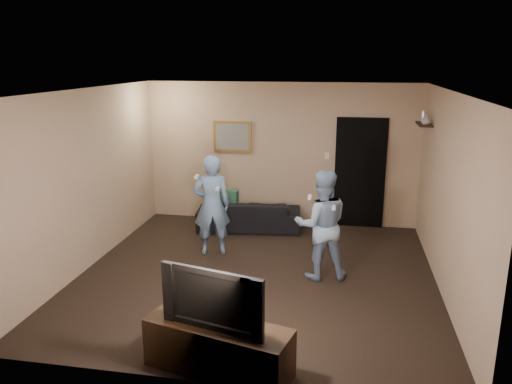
% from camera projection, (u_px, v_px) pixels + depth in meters
% --- Properties ---
extents(ground, '(5.00, 5.00, 0.00)m').
position_uv_depth(ground, '(257.00, 275.00, 7.15)').
color(ground, black).
rests_on(ground, ground).
extents(ceiling, '(5.00, 5.00, 0.04)m').
position_uv_depth(ceiling, '(257.00, 91.00, 6.48)').
color(ceiling, silver).
rests_on(ceiling, wall_back).
extents(wall_back, '(5.00, 0.04, 2.60)m').
position_uv_depth(wall_back, '(281.00, 154.00, 9.19)').
color(wall_back, tan).
rests_on(wall_back, ground).
extents(wall_front, '(5.00, 0.04, 2.60)m').
position_uv_depth(wall_front, '(207.00, 256.00, 4.44)').
color(wall_front, tan).
rests_on(wall_front, ground).
extents(wall_left, '(0.04, 5.00, 2.60)m').
position_uv_depth(wall_left, '(88.00, 180.00, 7.25)').
color(wall_left, tan).
rests_on(wall_left, ground).
extents(wall_right, '(0.04, 5.00, 2.60)m').
position_uv_depth(wall_right, '(448.00, 196.00, 6.39)').
color(wall_right, tan).
rests_on(wall_right, ground).
extents(sofa, '(1.91, 0.93, 0.54)m').
position_uv_depth(sofa, '(249.00, 215.00, 9.02)').
color(sofa, black).
rests_on(sofa, ground).
extents(throw_pillow, '(0.47, 0.17, 0.46)m').
position_uv_depth(throw_pillow, '(225.00, 202.00, 9.04)').
color(throw_pillow, '#184938').
rests_on(throw_pillow, sofa).
extents(painting_frame, '(0.72, 0.05, 0.57)m').
position_uv_depth(painting_frame, '(233.00, 137.00, 9.24)').
color(painting_frame, olive).
rests_on(painting_frame, wall_back).
extents(painting_canvas, '(0.62, 0.01, 0.47)m').
position_uv_depth(painting_canvas, '(232.00, 137.00, 9.22)').
color(painting_canvas, slate).
rests_on(painting_canvas, painting_frame).
extents(doorway, '(0.90, 0.06, 2.00)m').
position_uv_depth(doorway, '(360.00, 173.00, 8.99)').
color(doorway, black).
rests_on(doorway, ground).
extents(light_switch, '(0.08, 0.02, 0.12)m').
position_uv_depth(light_switch, '(327.00, 156.00, 9.02)').
color(light_switch, silver).
rests_on(light_switch, wall_back).
extents(wall_shelf, '(0.20, 0.60, 0.03)m').
position_uv_depth(wall_shelf, '(424.00, 124.00, 7.94)').
color(wall_shelf, black).
rests_on(wall_shelf, wall_right).
extents(shelf_vase, '(0.18, 0.18, 0.16)m').
position_uv_depth(shelf_vase, '(426.00, 119.00, 7.76)').
color(shelf_vase, '#AEAEB3').
rests_on(shelf_vase, wall_shelf).
extents(shelf_figurine, '(0.06, 0.06, 0.18)m').
position_uv_depth(shelf_figurine, '(423.00, 116.00, 8.07)').
color(shelf_figurine, silver).
rests_on(shelf_figurine, wall_shelf).
extents(tv_console, '(1.53, 0.82, 0.52)m').
position_uv_depth(tv_console, '(218.00, 348.00, 4.89)').
color(tv_console, black).
rests_on(tv_console, ground).
extents(television, '(1.07, 0.40, 0.61)m').
position_uv_depth(television, '(217.00, 296.00, 4.75)').
color(television, black).
rests_on(television, tv_console).
extents(wii_player_left, '(0.66, 0.56, 1.58)m').
position_uv_depth(wii_player_left, '(212.00, 205.00, 7.77)').
color(wii_player_left, '#6C8FBB').
rests_on(wii_player_left, ground).
extents(wii_player_right, '(0.86, 0.74, 1.55)m').
position_uv_depth(wii_player_right, '(322.00, 225.00, 6.89)').
color(wii_player_right, '#84A0C0').
rests_on(wii_player_right, ground).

